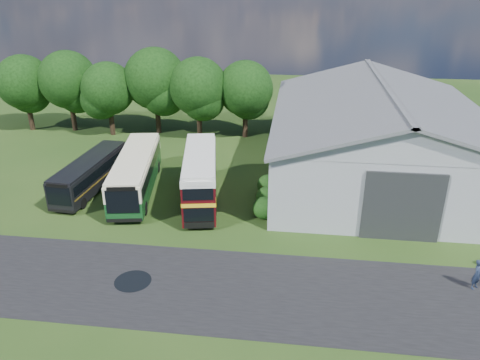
# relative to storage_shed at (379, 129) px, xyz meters

# --- Properties ---
(ground) EXTENTS (120.00, 120.00, 0.00)m
(ground) POSITION_rel_storage_shed_xyz_m (-15.00, -15.98, -4.17)
(ground) COLOR #1D3912
(ground) RESTS_ON ground
(asphalt_road) EXTENTS (60.00, 8.00, 0.02)m
(asphalt_road) POSITION_rel_storage_shed_xyz_m (-12.00, -18.98, -4.17)
(asphalt_road) COLOR black
(asphalt_road) RESTS_ON ground
(puddle) EXTENTS (2.20, 2.20, 0.01)m
(puddle) POSITION_rel_storage_shed_xyz_m (-16.50, -18.98, -4.17)
(puddle) COLOR black
(puddle) RESTS_ON ground
(storage_shed) EXTENTS (18.80, 24.80, 8.15)m
(storage_shed) POSITION_rel_storage_shed_xyz_m (0.00, 0.00, 0.00)
(storage_shed) COLOR gray
(storage_shed) RESTS_ON ground
(tree_far_left) EXTENTS (6.12, 6.12, 8.64)m
(tree_far_left) POSITION_rel_storage_shed_xyz_m (-38.00, 8.02, 1.40)
(tree_far_left) COLOR black
(tree_far_left) RESTS_ON ground
(tree_left_a) EXTENTS (6.46, 6.46, 9.12)m
(tree_left_a) POSITION_rel_storage_shed_xyz_m (-33.00, 8.52, 1.71)
(tree_left_a) COLOR black
(tree_left_a) RESTS_ON ground
(tree_left_b) EXTENTS (5.78, 5.78, 8.16)m
(tree_left_b) POSITION_rel_storage_shed_xyz_m (-28.00, 7.52, 1.09)
(tree_left_b) COLOR black
(tree_left_b) RESTS_ON ground
(tree_mid) EXTENTS (6.80, 6.80, 9.60)m
(tree_mid) POSITION_rel_storage_shed_xyz_m (-23.00, 8.82, 2.02)
(tree_mid) COLOR black
(tree_mid) RESTS_ON ground
(tree_right_a) EXTENTS (6.26, 6.26, 8.83)m
(tree_right_a) POSITION_rel_storage_shed_xyz_m (-18.00, 7.82, 1.52)
(tree_right_a) COLOR black
(tree_right_a) RESTS_ON ground
(tree_right_b) EXTENTS (5.98, 5.98, 8.45)m
(tree_right_b) POSITION_rel_storage_shed_xyz_m (-13.00, 8.62, 1.27)
(tree_right_b) COLOR black
(tree_right_b) RESTS_ON ground
(shrub_front) EXTENTS (1.70, 1.70, 1.70)m
(shrub_front) POSITION_rel_storage_shed_xyz_m (-9.40, -9.98, -4.17)
(shrub_front) COLOR #194714
(shrub_front) RESTS_ON ground
(shrub_mid) EXTENTS (1.60, 1.60, 1.60)m
(shrub_mid) POSITION_rel_storage_shed_xyz_m (-9.40, -7.98, -4.17)
(shrub_mid) COLOR #194714
(shrub_mid) RESTS_ON ground
(shrub_back) EXTENTS (1.80, 1.80, 1.80)m
(shrub_back) POSITION_rel_storage_shed_xyz_m (-9.40, -5.98, -4.17)
(shrub_back) COLOR #194714
(shrub_back) RESTS_ON ground
(bus_green_single) EXTENTS (4.67, 12.07, 3.25)m
(bus_green_single) POSITION_rel_storage_shed_xyz_m (-20.27, -6.85, -2.44)
(bus_green_single) COLOR black
(bus_green_single) RESTS_ON ground
(bus_maroon_double) EXTENTS (4.13, 9.96, 4.16)m
(bus_maroon_double) POSITION_rel_storage_shed_xyz_m (-14.61, -7.99, -2.09)
(bus_maroon_double) COLOR black
(bus_maroon_double) RESTS_ON ground
(bus_dark_single) EXTENTS (2.95, 9.94, 2.70)m
(bus_dark_single) POSITION_rel_storage_shed_xyz_m (-24.26, -6.83, -2.73)
(bus_dark_single) COLOR black
(bus_dark_single) RESTS_ON ground
(visitor_a) EXTENTS (0.81, 0.79, 1.87)m
(visitor_a) POSITION_rel_storage_shed_xyz_m (3.48, -17.08, -3.23)
(visitor_a) COLOR #1D273F
(visitor_a) RESTS_ON ground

